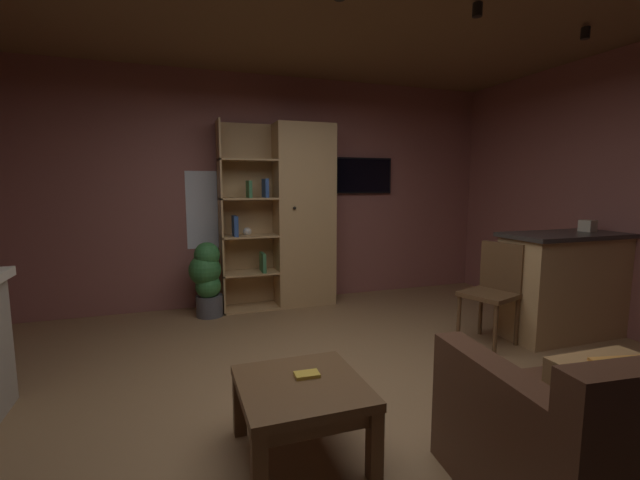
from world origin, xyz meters
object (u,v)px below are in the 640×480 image
(table_book_0, at_px, (307,375))
(wall_mounted_tv, at_px, (362,176))
(coffee_table, at_px, (301,397))
(leather_couch, at_px, (638,434))
(potted_floor_plant, at_px, (207,277))
(kitchen_bar_counter, at_px, (571,284))
(dining_chair, at_px, (494,286))
(bookshelf_cabinet, at_px, (297,217))
(tissue_box, at_px, (588,226))

(table_book_0, relative_size, wall_mounted_tv, 0.17)
(coffee_table, bearing_deg, leather_couch, -29.81)
(potted_floor_plant, xyz_separation_m, wall_mounted_tv, (2.02, 0.38, 1.12))
(kitchen_bar_counter, relative_size, dining_chair, 1.53)
(dining_chair, distance_m, potted_floor_plant, 2.93)
(potted_floor_plant, bearing_deg, kitchen_bar_counter, -27.70)
(bookshelf_cabinet, distance_m, wall_mounted_tv, 1.09)
(table_book_0, distance_m, potted_floor_plant, 2.61)
(leather_couch, bearing_deg, potted_floor_plant, 116.03)
(leather_couch, relative_size, dining_chair, 1.78)
(bookshelf_cabinet, height_order, kitchen_bar_counter, bookshelf_cabinet)
(potted_floor_plant, relative_size, wall_mounted_tv, 1.02)
(kitchen_bar_counter, relative_size, leather_couch, 0.86)
(dining_chair, height_order, potted_floor_plant, dining_chair)
(tissue_box, xyz_separation_m, potted_floor_plant, (-3.47, 1.68, -0.61))
(tissue_box, xyz_separation_m, leather_couch, (-1.79, -1.76, -0.75))
(dining_chair, xyz_separation_m, potted_floor_plant, (-2.43, 1.64, -0.08))
(tissue_box, bearing_deg, kitchen_bar_counter, -169.15)
(potted_floor_plant, height_order, wall_mounted_tv, wall_mounted_tv)
(coffee_table, bearing_deg, dining_chair, 25.22)
(kitchen_bar_counter, height_order, dining_chair, kitchen_bar_counter)
(tissue_box, distance_m, coffee_table, 3.40)
(coffee_table, xyz_separation_m, wall_mounted_tv, (1.73, 3.02, 1.23))
(leather_couch, bearing_deg, kitchen_bar_counter, 47.26)
(wall_mounted_tv, bearing_deg, kitchen_bar_counter, -59.10)
(dining_chair, bearing_deg, tissue_box, -2.40)
(dining_chair, bearing_deg, leather_couch, -112.48)
(table_book_0, bearing_deg, kitchen_bar_counter, 16.45)
(bookshelf_cabinet, relative_size, wall_mounted_tv, 2.65)
(tissue_box, distance_m, table_book_0, 3.32)
(kitchen_bar_counter, height_order, potted_floor_plant, kitchen_bar_counter)
(coffee_table, bearing_deg, potted_floor_plant, 96.25)
(kitchen_bar_counter, bearing_deg, wall_mounted_tv, 120.90)
(bookshelf_cabinet, height_order, leather_couch, bookshelf_cabinet)
(wall_mounted_tv, bearing_deg, bookshelf_cabinet, -167.43)
(leather_couch, relative_size, table_book_0, 12.23)
(tissue_box, bearing_deg, wall_mounted_tv, 125.19)
(bookshelf_cabinet, relative_size, kitchen_bar_counter, 1.53)
(tissue_box, xyz_separation_m, wall_mounted_tv, (-1.45, 2.06, 0.51))
(coffee_table, relative_size, table_book_0, 5.07)
(tissue_box, height_order, wall_mounted_tv, wall_mounted_tv)
(bookshelf_cabinet, height_order, wall_mounted_tv, bookshelf_cabinet)
(bookshelf_cabinet, xyz_separation_m, leather_couch, (0.61, -3.61, -0.76))
(bookshelf_cabinet, relative_size, table_book_0, 16.07)
(coffee_table, distance_m, table_book_0, 0.12)
(dining_chair, bearing_deg, coffee_table, -154.78)
(leather_couch, distance_m, table_book_0, 1.60)
(table_book_0, xyz_separation_m, dining_chair, (2.09, 0.95, 0.11))
(kitchen_bar_counter, height_order, tissue_box, tissue_box)
(tissue_box, relative_size, potted_floor_plant, 0.14)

